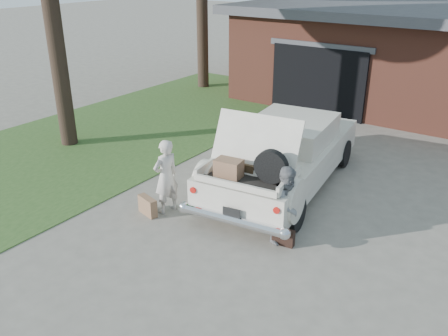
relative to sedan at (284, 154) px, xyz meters
The scene contains 8 objects.
ground 2.73m from the sedan, 94.78° to the right, with size 90.00×90.00×0.00m, color gray.
grass_strip 5.78m from the sedan, behind, with size 6.00×16.00×0.02m, color #2D4C1E.
house 8.94m from the sedan, 85.07° to the left, with size 12.80×7.80×3.30m.
sedan is the anchor object (origin of this frame).
woman_left 2.75m from the sedan, 119.26° to the right, with size 0.56×0.37×1.54m, color beige.
woman_right 2.27m from the sedan, 60.02° to the right, with size 0.70×0.55×1.44m, color slate.
suitcase_left 3.21m from the sedan, 120.04° to the right, with size 0.48×0.15×0.37m, color #906849.
suitcase_right 2.53m from the sedan, 61.24° to the right, with size 0.40×0.13×0.31m, color black.
Camera 1 is at (4.70, -6.09, 4.69)m, focal length 38.00 mm.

